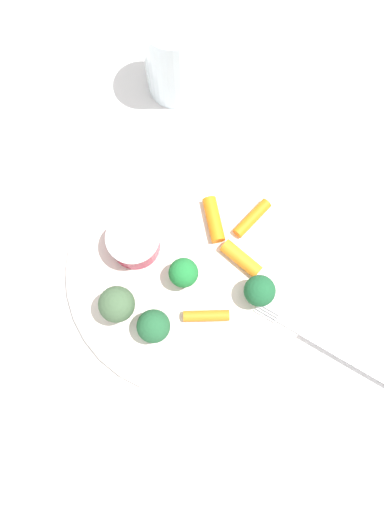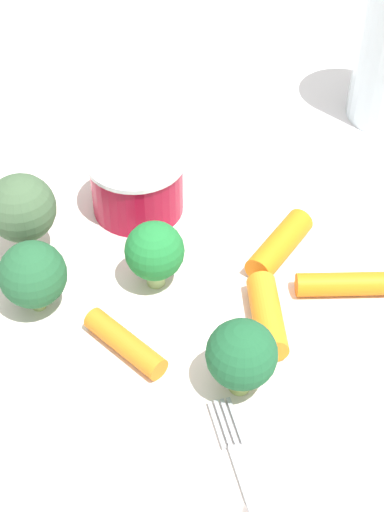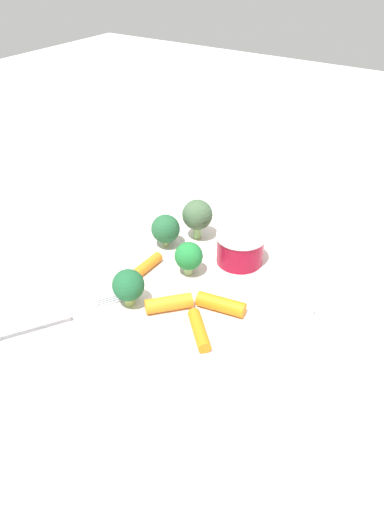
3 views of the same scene
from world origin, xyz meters
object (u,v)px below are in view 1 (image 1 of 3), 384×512
Objects in this scene: napkin at (7,364)px; broccoli_floret_2 at (259,291)px; carrot_stick_0 at (241,259)px; fork at (327,348)px; broccoli_floret_1 at (183,273)px; carrot_stick_3 at (206,316)px; broccoli_floret_0 at (117,304)px; broccoli_floret_3 at (153,326)px; carrot_stick_1 at (213,220)px; plate at (189,269)px; carrot_stick_2 at (252,218)px; drinking_glass at (174,56)px; sauce_cup at (134,242)px.

broccoli_floret_2 is at bearing -166.09° from napkin.
fork is (-0.10, 0.11, -0.01)m from carrot_stick_0.
broccoli_floret_1 is 0.26× the size of fork.
broccoli_floret_0 is at bearing -6.77° from carrot_stick_3.
broccoli_floret_3 is 0.82× the size of carrot_stick_1.
broccoli_floret_3 is at bearing 59.86° from broccoli_floret_1.
carrot_stick_1 is at bearing -118.04° from plate.
broccoli_floret_2 is (-0.09, 0.02, 0.00)m from broccoli_floret_1.
napkin is at bearing 1.36° from fork.
broccoli_floret_0 reaches higher than napkin.
broccoli_floret_3 is at bearing 59.34° from plate.
carrot_stick_0 is (-0.11, -0.08, -0.02)m from broccoli_floret_3.
carrot_stick_2 is 0.14m from carrot_stick_3.
napkin is at bearing 24.79° from broccoli_floret_1.
carrot_stick_2 is at bearing -142.70° from plate.
broccoli_floret_1 is 0.24m from napkin.
carrot_stick_3 is 0.33m from drinking_glass.
broccoli_floret_2 is 0.38× the size of drinking_glass.
carrot_stick_2 is (-0.15, -0.03, -0.01)m from sauce_cup.
carrot_stick_0 is (-0.15, -0.06, -0.03)m from broccoli_floret_0.
broccoli_floret_2 reaches higher than sauce_cup.
plate reaches higher than napkin.
broccoli_floret_3 is at bearing -7.86° from fork.
napkin is at bearing 60.90° from drinking_glass.
sauce_cup is 1.12× the size of carrot_stick_1.
plate is 6.88× the size of broccoli_floret_1.
broccoli_floret_2 is 0.07m from carrot_stick_3.
broccoli_floret_1 is 0.78× the size of carrot_stick_2.
broccoli_floret_1 is 0.81× the size of carrot_stick_3.
broccoli_floret_3 is 0.13m from carrot_stick_0.
sauce_cup is 1.09× the size of broccoli_floret_0.
broccoli_floret_2 reaches higher than carrot_stick_3.
sauce_cup is 0.07m from broccoli_floret_1.
broccoli_floret_0 is 0.44× the size of napkin.
broccoli_floret_0 is 0.16m from napkin.
sauce_cup is 1.37× the size of broccoli_floret_3.
fork is 0.38m from napkin.
broccoli_floret_1 reaches higher than carrot_stick_2.
carrot_stick_0 is at bearing -172.03° from plate.
broccoli_floret_1 is 0.33× the size of napkin.
sauce_cup is 0.16m from broccoli_floret_2.
broccoli_floret_1 reaches higher than carrot_stick_1.
broccoli_floret_0 is 0.16m from carrot_stick_1.
plate is at bearing -150.36° from broccoli_floret_0.
carrot_stick_1 is (0.05, -0.09, -0.02)m from broccoli_floret_2.
broccoli_floret_1 is at bearing 145.13° from sauce_cup.
napkin is at bearing 42.02° from sauce_cup.
napkin is (0.18, 0.04, -0.04)m from broccoli_floret_3.
broccoli_floret_0 is at bearing -12.20° from fork.
carrot_stick_3 is 0.24m from napkin.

